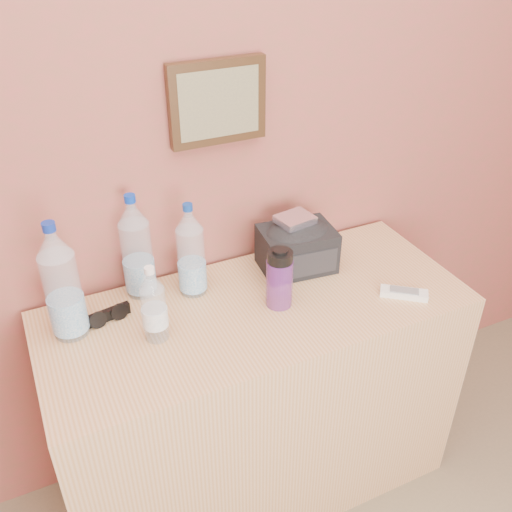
% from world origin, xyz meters
% --- Properties ---
extents(picture_frame, '(0.30, 0.03, 0.25)m').
position_xyz_m(picture_frame, '(0.13, 1.98, 1.40)').
color(picture_frame, '#382311').
rests_on(picture_frame, room_shell).
extents(dresser, '(1.34, 0.56, 0.84)m').
position_xyz_m(dresser, '(0.13, 1.70, 0.42)').
color(dresser, tan).
rests_on(dresser, ground).
extents(pet_large_a, '(0.10, 0.10, 0.37)m').
position_xyz_m(pet_large_a, '(-0.42, 1.82, 1.00)').
color(pet_large_a, white).
rests_on(pet_large_a, dresser).
extents(pet_large_b, '(0.09, 0.09, 0.35)m').
position_xyz_m(pet_large_b, '(-0.18, 1.93, 0.99)').
color(pet_large_b, white).
rests_on(pet_large_b, dresser).
extents(pet_large_c, '(0.09, 0.09, 0.31)m').
position_xyz_m(pet_large_c, '(-0.03, 1.86, 0.98)').
color(pet_large_c, white).
rests_on(pet_large_c, dresser).
extents(pet_small, '(0.07, 0.07, 0.24)m').
position_xyz_m(pet_small, '(-0.20, 1.69, 0.94)').
color(pet_small, white).
rests_on(pet_small, dresser).
extents(nalgene_bottle, '(0.08, 0.08, 0.20)m').
position_xyz_m(nalgene_bottle, '(0.19, 1.68, 0.94)').
color(nalgene_bottle, '#6C2B8D').
rests_on(nalgene_bottle, dresser).
extents(sunglasses, '(0.15, 0.08, 0.04)m').
position_xyz_m(sunglasses, '(-0.31, 1.83, 0.85)').
color(sunglasses, black).
rests_on(sunglasses, dresser).
extents(ac_remote, '(0.15, 0.13, 0.02)m').
position_xyz_m(ac_remote, '(0.57, 1.55, 0.85)').
color(ac_remote, beige).
rests_on(ac_remote, dresser).
extents(toiletry_bag, '(0.26, 0.20, 0.16)m').
position_xyz_m(toiletry_bag, '(0.34, 1.84, 0.92)').
color(toiletry_bag, black).
rests_on(toiletry_bag, dresser).
extents(foil_packet, '(0.13, 0.11, 0.02)m').
position_xyz_m(foil_packet, '(0.34, 1.86, 1.01)').
color(foil_packet, silver).
rests_on(foil_packet, toiletry_bag).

